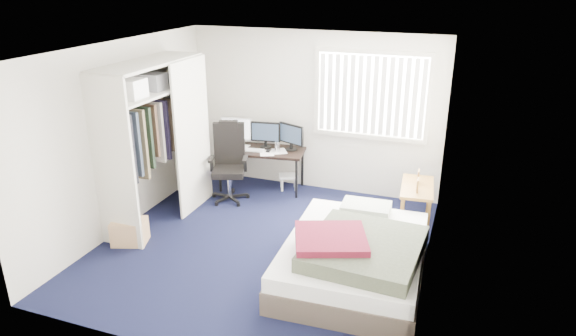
# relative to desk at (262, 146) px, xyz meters

# --- Properties ---
(ground) EXTENTS (4.20, 4.20, 0.00)m
(ground) POSITION_rel_desk_xyz_m (0.74, -1.76, -0.71)
(ground) COLOR black
(ground) RESTS_ON ground
(room_shell) EXTENTS (4.20, 4.20, 4.20)m
(room_shell) POSITION_rel_desk_xyz_m (0.74, -1.76, 0.80)
(room_shell) COLOR silver
(room_shell) RESTS_ON ground
(window_assembly) EXTENTS (1.72, 0.09, 1.32)m
(window_assembly) POSITION_rel_desk_xyz_m (1.64, 0.29, 0.89)
(window_assembly) COLOR white
(window_assembly) RESTS_ON ground
(closet) EXTENTS (0.64, 1.84, 2.22)m
(closet) POSITION_rel_desk_xyz_m (-0.93, -1.49, 0.64)
(closet) COLOR beige
(closet) RESTS_ON ground
(desk) EXTENTS (1.43, 0.82, 1.13)m
(desk) POSITION_rel_desk_xyz_m (0.00, 0.00, 0.00)
(desk) COLOR black
(desk) RESTS_ON ground
(office_chair) EXTENTS (0.72, 0.72, 1.20)m
(office_chair) POSITION_rel_desk_xyz_m (-0.32, -0.54, -0.25)
(office_chair) COLOR black
(office_chair) RESTS_ON ground
(footstool) EXTENTS (0.37, 0.34, 0.24)m
(footstool) POSITION_rel_desk_xyz_m (0.42, 0.09, -0.53)
(footstool) COLOR white
(footstool) RESTS_ON ground
(nightstand) EXTENTS (0.50, 0.88, 0.76)m
(nightstand) POSITION_rel_desk_xyz_m (2.49, -0.48, -0.20)
(nightstand) COLOR brown
(nightstand) RESTS_ON ground
(bed) EXTENTS (1.63, 2.12, 0.68)m
(bed) POSITION_rel_desk_xyz_m (2.01, -2.07, -0.43)
(bed) COLOR #463B32
(bed) RESTS_ON ground
(pine_box) EXTENTS (0.51, 0.44, 0.32)m
(pine_box) POSITION_rel_desk_xyz_m (-0.91, -2.27, -0.55)
(pine_box) COLOR tan
(pine_box) RESTS_ON ground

